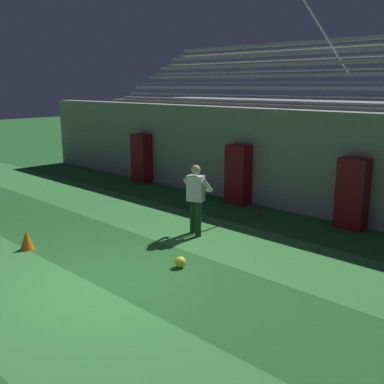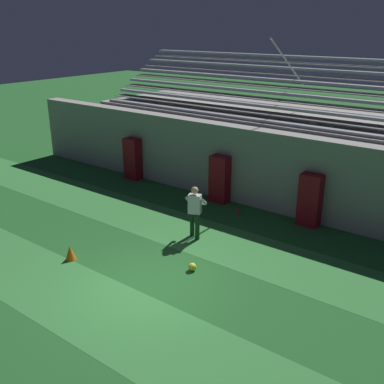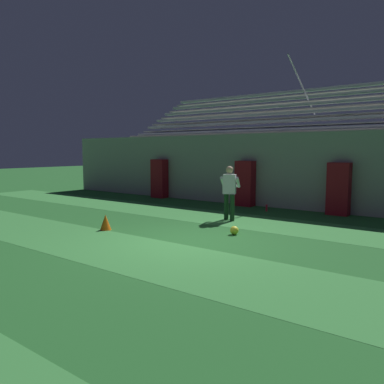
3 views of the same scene
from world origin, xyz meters
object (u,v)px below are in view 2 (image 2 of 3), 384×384
at_px(padding_pillar_far_left, 133,159).
at_px(water_bottle, 238,212).
at_px(padding_pillar_gate_left, 220,179).
at_px(goalkeeper, 195,209).
at_px(traffic_cone, 70,253).
at_px(padding_pillar_gate_right, 310,200).
at_px(soccer_ball, 192,267).

height_order(padding_pillar_far_left, water_bottle, padding_pillar_far_left).
bearing_deg(padding_pillar_gate_left, water_bottle, -29.39).
relative_size(goalkeeper, traffic_cone, 3.98).
bearing_deg(water_bottle, padding_pillar_gate_left, 150.61).
height_order(padding_pillar_gate_right, traffic_cone, padding_pillar_gate_right).
bearing_deg(padding_pillar_gate_right, water_bottle, -162.60).
bearing_deg(traffic_cone, padding_pillar_gate_left, 81.84).
xyz_separation_m(padding_pillar_far_left, soccer_ball, (6.61, -4.64, -0.76)).
relative_size(padding_pillar_gate_right, goalkeeper, 1.05).
bearing_deg(padding_pillar_gate_right, goalkeeper, -129.28).
relative_size(padding_pillar_gate_left, padding_pillar_far_left, 1.00).
bearing_deg(padding_pillar_gate_left, traffic_cone, -98.16).
distance_m(padding_pillar_gate_left, traffic_cone, 6.31).
relative_size(padding_pillar_gate_left, goalkeeper, 1.05).
distance_m(padding_pillar_gate_left, padding_pillar_far_left, 4.40).
bearing_deg(padding_pillar_far_left, padding_pillar_gate_right, 0.00).
height_order(padding_pillar_gate_left, soccer_ball, padding_pillar_gate_left).
height_order(padding_pillar_gate_right, water_bottle, padding_pillar_gate_right).
bearing_deg(traffic_cone, water_bottle, 68.73).
xyz_separation_m(padding_pillar_gate_left, goalkeeper, (1.07, -2.98, 0.08)).
bearing_deg(padding_pillar_gate_left, goalkeeper, -70.27).
distance_m(padding_pillar_gate_right, soccer_ball, 4.88).
bearing_deg(traffic_cone, padding_pillar_far_left, 119.51).
xyz_separation_m(padding_pillar_far_left, water_bottle, (5.66, -0.71, -0.75)).
bearing_deg(padding_pillar_gate_right, traffic_cone, -125.28).
relative_size(padding_pillar_gate_left, water_bottle, 7.28).
relative_size(goalkeeper, water_bottle, 6.96).
relative_size(goalkeeper, soccer_ball, 7.59).
relative_size(padding_pillar_gate_right, soccer_ball, 7.95).
bearing_deg(soccer_ball, padding_pillar_gate_left, 115.45).
bearing_deg(goalkeeper, traffic_cone, -121.21).
height_order(soccer_ball, traffic_cone, traffic_cone).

